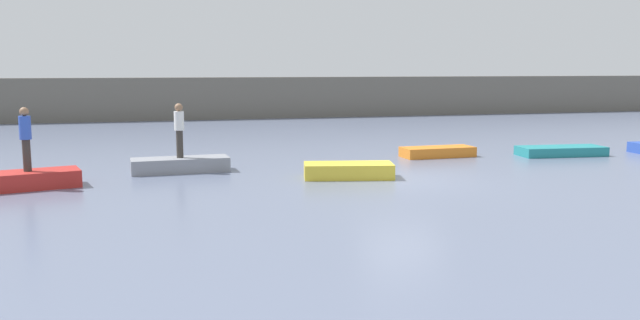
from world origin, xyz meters
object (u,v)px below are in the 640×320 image
(person_blue_shirt, at_px, (26,135))
(rowboat_grey, at_px, (180,165))
(rowboat_orange, at_px, (438,152))
(rowboat_teal, at_px, (561,151))
(rowboat_yellow, at_px, (348,171))
(person_white_shirt, at_px, (179,127))
(rowboat_red, at_px, (28,180))

(person_blue_shirt, bearing_deg, rowboat_grey, 23.14)
(rowboat_orange, bearing_deg, rowboat_grey, -175.31)
(rowboat_teal, bearing_deg, rowboat_yellow, -158.80)
(person_blue_shirt, distance_m, person_white_shirt, 4.70)
(rowboat_yellow, xyz_separation_m, person_white_shirt, (-4.98, 2.52, 1.25))
(rowboat_yellow, bearing_deg, rowboat_orange, 49.80)
(person_blue_shirt, relative_size, person_white_shirt, 1.02)
(rowboat_orange, xyz_separation_m, person_blue_shirt, (-14.05, -3.03, 1.32))
(rowboat_teal, bearing_deg, rowboat_red, -168.64)
(rowboat_grey, xyz_separation_m, rowboat_orange, (9.73, 1.19, -0.05))
(rowboat_red, bearing_deg, rowboat_orange, -1.43)
(rowboat_orange, bearing_deg, rowboat_yellow, -144.32)
(rowboat_orange, relative_size, person_white_shirt, 1.58)
(person_blue_shirt, height_order, person_white_shirt, person_blue_shirt)
(rowboat_grey, height_order, person_white_shirt, person_white_shirt)
(rowboat_grey, bearing_deg, person_white_shirt, 0.00)
(rowboat_red, xyz_separation_m, rowboat_orange, (14.05, 3.03, -0.06))
(rowboat_yellow, bearing_deg, rowboat_red, -172.28)
(person_blue_shirt, bearing_deg, rowboat_teal, 6.37)
(rowboat_orange, bearing_deg, rowboat_teal, -13.29)
(person_white_shirt, bearing_deg, rowboat_orange, 6.96)
(rowboat_grey, distance_m, rowboat_teal, 14.52)
(rowboat_yellow, bearing_deg, person_white_shirt, 165.03)
(rowboat_red, bearing_deg, rowboat_grey, 9.53)
(person_white_shirt, bearing_deg, rowboat_yellow, -26.83)
(rowboat_teal, relative_size, person_white_shirt, 1.88)
(rowboat_red, distance_m, person_white_shirt, 4.86)
(rowboat_yellow, height_order, rowboat_orange, rowboat_yellow)
(rowboat_teal, relative_size, person_blue_shirt, 1.84)
(rowboat_yellow, distance_m, person_blue_shirt, 9.41)
(rowboat_red, distance_m, rowboat_yellow, 9.32)
(rowboat_red, bearing_deg, rowboat_teal, -7.25)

